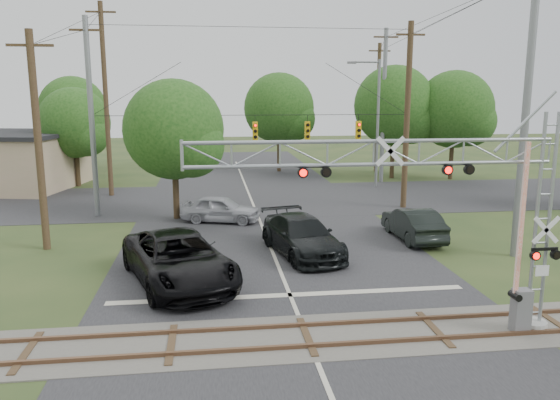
{
  "coord_description": "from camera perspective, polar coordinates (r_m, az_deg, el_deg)",
  "views": [
    {
      "loc": [
        -2.76,
        -13.01,
        7.19
      ],
      "look_at": [
        -0.1,
        7.5,
        3.15
      ],
      "focal_mm": 35.0,
      "sensor_mm": 36.0,
      "label": 1
    }
  ],
  "objects": [
    {
      "name": "road_main",
      "position": [
        24.26,
        -0.52,
        -6.16
      ],
      "size": [
        14.0,
        90.0,
        0.02
      ],
      "primitive_type": "cube",
      "color": "#252528",
      "rests_on": "ground"
    },
    {
      "name": "crossing_gantry",
      "position": [
        16.35,
        16.6,
        0.03
      ],
      "size": [
        11.04,
        0.85,
        6.68
      ],
      "color": "#999993",
      "rests_on": "ground"
    },
    {
      "name": "utility_poles",
      "position": [
        36.76,
        1.89,
        9.45
      ],
      "size": [
        25.18,
        27.55,
        13.3
      ],
      "color": "#3F2A1D",
      "rests_on": "ground"
    },
    {
      "name": "ground",
      "position": [
        15.12,
        4.24,
        -17.38
      ],
      "size": [
        160.0,
        160.0,
        0.0
      ],
      "primitive_type": "plane",
      "color": "#283B1B",
      "rests_on": "ground"
    },
    {
      "name": "railroad_track",
      "position": [
        16.86,
        2.84,
        -14.09
      ],
      "size": [
        90.0,
        3.2,
        0.17
      ],
      "color": "#4E4A43",
      "rests_on": "ground"
    },
    {
      "name": "car_dark",
      "position": [
        24.74,
        2.3,
        -3.77
      ],
      "size": [
        3.62,
        6.32,
        1.73
      ],
      "primitive_type": "imported",
      "rotation": [
        0.0,
        0.0,
        0.21
      ],
      "color": "black",
      "rests_on": "ground"
    },
    {
      "name": "treeline",
      "position": [
        45.65,
        -3.07,
        9.03
      ],
      "size": [
        53.48,
        30.0,
        9.58
      ],
      "color": "#3B2C1A",
      "rests_on": "ground"
    },
    {
      "name": "pickup_black",
      "position": [
        21.33,
        -10.55,
        -6.09
      ],
      "size": [
        5.26,
        7.64,
        1.94
      ],
      "primitive_type": "imported",
      "rotation": [
        0.0,
        0.0,
        0.32
      ],
      "color": "black",
      "rests_on": "ground"
    },
    {
      "name": "road_cross",
      "position": [
        37.8,
        -3.06,
        0.1
      ],
      "size": [
        90.0,
        12.0,
        0.02
      ],
      "primitive_type": "cube",
      "color": "#252528",
      "rests_on": "ground"
    },
    {
      "name": "suv_dark",
      "position": [
        28.06,
        13.73,
        -2.41
      ],
      "size": [
        1.8,
        4.91,
        1.61
      ],
      "primitive_type": "imported",
      "rotation": [
        0.0,
        0.0,
        3.16
      ],
      "color": "black",
      "rests_on": "ground"
    },
    {
      "name": "streetlight",
      "position": [
        42.84,
        9.95,
        8.56
      ],
      "size": [
        2.59,
        0.27,
        9.73
      ],
      "color": "gray",
      "rests_on": "ground"
    },
    {
      "name": "sedan_silver",
      "position": [
        31.13,
        -6.21,
        -0.93
      ],
      "size": [
        4.77,
        2.95,
        1.52
      ],
      "primitive_type": "imported",
      "rotation": [
        0.0,
        0.0,
        1.29
      ],
      "color": "#A0A1A8",
      "rests_on": "ground"
    },
    {
      "name": "traffic_signal_span",
      "position": [
        33.25,
        -1.0,
        8.37
      ],
      "size": [
        19.34,
        0.36,
        11.5
      ],
      "color": "gray",
      "rests_on": "ground"
    }
  ]
}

